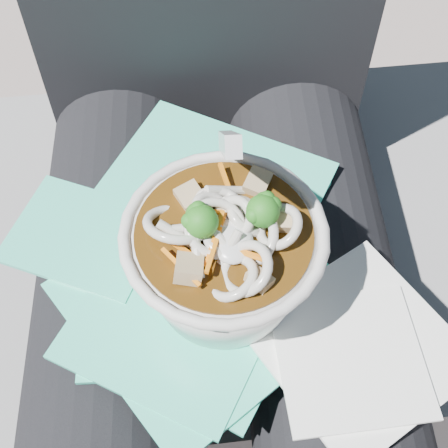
{
  "coord_description": "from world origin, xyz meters",
  "views": [
    {
      "loc": [
        -0.01,
        -0.26,
        1.08
      ],
      "look_at": [
        0.0,
        -0.02,
        0.72
      ],
      "focal_mm": 50.0,
      "sensor_mm": 36.0,
      "label": 1
    }
  ],
  "objects_px": {
    "stone_ledge": "(215,313)",
    "lap": "(218,315)",
    "udon_bowl": "(224,254)",
    "person_body": "(214,222)",
    "plastic_bag": "(194,263)"
  },
  "relations": [
    {
      "from": "person_body",
      "to": "plastic_bag",
      "type": "relative_size",
      "value": 2.77
    },
    {
      "from": "lap",
      "to": "udon_bowl",
      "type": "distance_m",
      "value": 0.14
    },
    {
      "from": "stone_ledge",
      "to": "udon_bowl",
      "type": "height_order",
      "value": "udon_bowl"
    },
    {
      "from": "stone_ledge",
      "to": "udon_bowl",
      "type": "distance_m",
      "value": 0.48
    },
    {
      "from": "lap",
      "to": "person_body",
      "type": "distance_m",
      "value": 0.1
    },
    {
      "from": "udon_bowl",
      "to": "person_body",
      "type": "bearing_deg",
      "value": 92.53
    },
    {
      "from": "stone_ledge",
      "to": "lap",
      "type": "distance_m",
      "value": 0.34
    },
    {
      "from": "stone_ledge",
      "to": "lap",
      "type": "xyz_separation_m",
      "value": [
        0.0,
        -0.15,
        0.31
      ]
    },
    {
      "from": "stone_ledge",
      "to": "udon_bowl",
      "type": "xyz_separation_m",
      "value": [
        0.0,
        -0.17,
        0.45
      ]
    },
    {
      "from": "person_body",
      "to": "stone_ledge",
      "type": "bearing_deg",
      "value": 90.0
    },
    {
      "from": "stone_ledge",
      "to": "plastic_bag",
      "type": "bearing_deg",
      "value": -97.88
    },
    {
      "from": "lap",
      "to": "plastic_bag",
      "type": "height_order",
      "value": "plastic_bag"
    },
    {
      "from": "plastic_bag",
      "to": "udon_bowl",
      "type": "height_order",
      "value": "udon_bowl"
    },
    {
      "from": "plastic_bag",
      "to": "lap",
      "type": "bearing_deg",
      "value": -27.32
    },
    {
      "from": "person_body",
      "to": "udon_bowl",
      "type": "distance_m",
      "value": 0.16
    }
  ]
}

